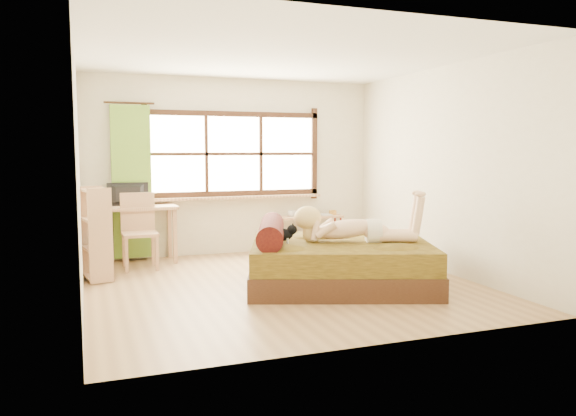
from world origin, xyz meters
name	(u,v)px	position (x,y,z in m)	size (l,w,h in m)	color
floor	(282,284)	(0.00, 0.00, 0.00)	(4.50, 4.50, 0.00)	#9E754C
ceiling	(282,55)	(0.00, 0.00, 2.70)	(4.50, 4.50, 0.00)	white
wall_back	(234,167)	(0.00, 2.25, 1.35)	(4.50, 4.50, 0.00)	silver
wall_front	(375,183)	(0.00, -2.25, 1.35)	(4.50, 4.50, 0.00)	silver
wall_left	(79,175)	(-2.25, 0.00, 1.35)	(4.50, 4.50, 0.00)	silver
wall_right	(443,170)	(2.25, 0.00, 1.35)	(4.50, 4.50, 0.00)	silver
window	(234,157)	(0.00, 2.22, 1.51)	(2.80, 0.16, 1.46)	#FFEDBF
curtain	(132,182)	(-1.55, 2.13, 1.15)	(0.55, 0.10, 2.20)	#539127
bed	(336,262)	(0.59, -0.25, 0.29)	(2.56, 2.31, 0.80)	black
woman	(354,215)	(0.79, -0.32, 0.85)	(1.48, 0.42, 0.63)	beige
kitten	(281,233)	(-0.08, -0.17, 0.66)	(0.32, 0.13, 0.25)	black
desk	(129,214)	(-1.61, 1.95, 0.71)	(1.32, 0.62, 0.82)	#A97D5C
monitor	(128,194)	(-1.61, 2.00, 0.98)	(0.57, 0.07, 0.33)	black
chair	(139,226)	(-1.51, 1.59, 0.57)	(0.47, 0.47, 1.03)	#A97D5C
pipe_shelf	(310,225)	(1.20, 2.07, 0.41)	(1.12, 0.30, 0.63)	#A97D5C
cup	(292,214)	(0.89, 2.07, 0.60)	(0.12, 0.12, 0.10)	gray
book	(320,215)	(1.39, 2.07, 0.56)	(0.17, 0.23, 0.02)	gray
bookshelf	(96,233)	(-2.08, 1.02, 0.58)	(0.37, 0.54, 1.15)	#A97D5C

